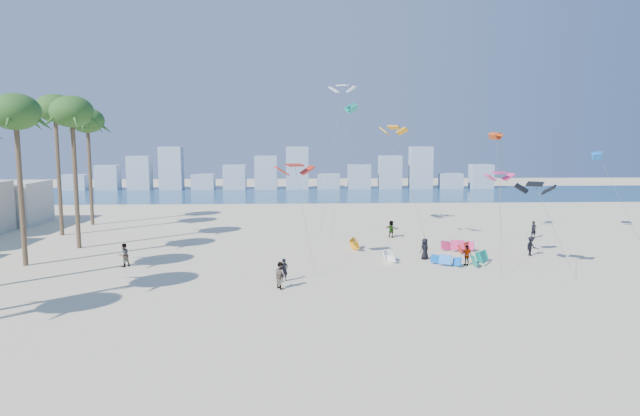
{
  "coord_description": "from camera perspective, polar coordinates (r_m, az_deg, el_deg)",
  "views": [
    {
      "loc": [
        1.02,
        -28.28,
        10.12
      ],
      "look_at": [
        3.0,
        16.0,
        4.5
      ],
      "focal_mm": 31.1,
      "sensor_mm": 36.0,
      "label": 1
    }
  ],
  "objects": [
    {
      "name": "kitesurfers_far",
      "position": [
        49.74,
        7.59,
        -3.55
      ],
      "size": [
        38.68,
        13.94,
        1.88
      ],
      "color": "black",
      "rests_on": "ground"
    },
    {
      "name": "ground",
      "position": [
        30.06,
        -4.46,
        -12.47
      ],
      "size": [
        220.0,
        220.0,
        0.0
      ],
      "primitive_type": "plane",
      "color": "beige",
      "rests_on": "ground"
    },
    {
      "name": "flying_kites",
      "position": [
        53.54,
        11.87,
        7.19
      ],
      "size": [
        36.18,
        24.02,
        16.15
      ],
      "color": "red",
      "rests_on": "ground"
    },
    {
      "name": "kitesurfer_mid",
      "position": [
        37.77,
        -4.11,
        -6.9
      ],
      "size": [
        1.05,
        1.12,
        1.83
      ],
      "primitive_type": "imported",
      "rotation": [
        0.0,
        0.0,
        2.11
      ],
      "color": "gray",
      "rests_on": "ground"
    },
    {
      "name": "kitesurfer_near",
      "position": [
        39.57,
        -3.68,
        -6.38
      ],
      "size": [
        0.7,
        0.7,
        1.64
      ],
      "primitive_type": "imported",
      "rotation": [
        0.0,
        0.0,
        0.78
      ],
      "color": "black",
      "rests_on": "ground"
    },
    {
      "name": "ocean",
      "position": [
        100.8,
        -3.12,
        1.46
      ],
      "size": [
        220.0,
        220.0,
        0.0
      ],
      "primitive_type": "plane",
      "color": "navy",
      "rests_on": "ground"
    },
    {
      "name": "grounded_kites",
      "position": [
        48.46,
        12.17,
        -4.46
      ],
      "size": [
        11.15,
        10.27,
        0.99
      ],
      "color": "white",
      "rests_on": "ground"
    },
    {
      "name": "distant_skyline",
      "position": [
        110.53,
        -3.7,
        3.56
      ],
      "size": [
        85.0,
        3.0,
        8.4
      ],
      "color": "#9EADBF",
      "rests_on": "ground"
    },
    {
      "name": "palm_row",
      "position": [
        49.8,
        -29.63,
        8.36
      ],
      "size": [
        8.68,
        44.8,
        14.58
      ],
      "color": "brown",
      "rests_on": "ground"
    }
  ]
}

